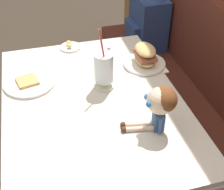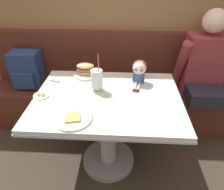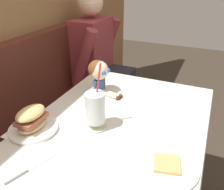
% 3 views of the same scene
% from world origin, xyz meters
% --- Properties ---
extents(booth_bench, '(2.60, 0.48, 1.00)m').
position_xyz_m(booth_bench, '(0.00, 0.81, 0.33)').
color(booth_bench, '#512319').
rests_on(booth_bench, ground).
extents(diner_table, '(1.11, 0.81, 0.74)m').
position_xyz_m(diner_table, '(0.00, 0.18, 0.54)').
color(diner_table, silver).
rests_on(diner_table, ground).
extents(toast_plate, '(0.25, 0.25, 0.03)m').
position_xyz_m(toast_plate, '(-0.20, -0.09, 0.75)').
color(toast_plate, white).
rests_on(toast_plate, diner_table).
extents(milkshake_glass, '(0.10, 0.10, 0.32)m').
position_xyz_m(milkshake_glass, '(-0.09, 0.26, 0.84)').
color(milkshake_glass, silver).
rests_on(milkshake_glass, diner_table).
extents(sandwich_plate, '(0.22, 0.22, 0.12)m').
position_xyz_m(sandwich_plate, '(-0.22, 0.51, 0.79)').
color(sandwich_plate, white).
rests_on(sandwich_plate, diner_table).
extents(butter_saucer, '(0.12, 0.12, 0.04)m').
position_xyz_m(butter_saucer, '(-0.50, 0.16, 0.75)').
color(butter_saucer, white).
rests_on(butter_saucer, diner_table).
extents(butter_knife, '(0.23, 0.10, 0.01)m').
position_xyz_m(butter_knife, '(-0.43, 0.37, 0.74)').
color(butter_knife, silver).
rests_on(butter_knife, diner_table).
extents(seated_doll, '(0.13, 0.23, 0.20)m').
position_xyz_m(seated_doll, '(0.24, 0.40, 0.87)').
color(seated_doll, '#385689').
rests_on(seated_doll, diner_table).
extents(backpack, '(0.31, 0.25, 0.41)m').
position_xyz_m(backpack, '(-0.90, 0.78, 0.66)').
color(backpack, navy).
rests_on(backpack, booth_bench).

